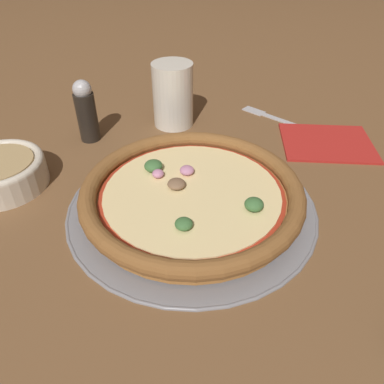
{
  "coord_description": "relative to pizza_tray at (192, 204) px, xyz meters",
  "views": [
    {
      "loc": [
        0.01,
        0.41,
        0.34
      ],
      "look_at": [
        0.0,
        0.0,
        0.02
      ],
      "focal_mm": 35.0,
      "sensor_mm": 36.0,
      "label": 1
    }
  ],
  "objects": [
    {
      "name": "napkin",
      "position": [
        -0.24,
        -0.17,
        0.0
      ],
      "size": [
        0.17,
        0.14,
        0.01
      ],
      "rotation": [
        0.0,
        0.0,
        -0.1
      ],
      "color": "#B2231E",
      "rests_on": "ground_plane"
    },
    {
      "name": "pepper_shaker",
      "position": [
        0.18,
        -0.19,
        0.05
      ],
      "size": [
        0.03,
        0.03,
        0.11
      ],
      "color": "black",
      "rests_on": "ground_plane"
    },
    {
      "name": "pizza",
      "position": [
        0.0,
        -0.0,
        0.02
      ],
      "size": [
        0.31,
        0.31,
        0.03
      ],
      "color": "#A86B33",
      "rests_on": "pizza_tray"
    },
    {
      "name": "bowl_near",
      "position": [
        0.28,
        -0.06,
        0.02
      ],
      "size": [
        0.13,
        0.13,
        0.04
      ],
      "color": "beige",
      "rests_on": "ground_plane"
    },
    {
      "name": "ground_plane",
      "position": [
        0.0,
        0.0,
        -0.0
      ],
      "size": [
        3.0,
        3.0,
        0.0
      ],
      "primitive_type": "plane",
      "color": "brown"
    },
    {
      "name": "drinking_cup",
      "position": [
        0.03,
        -0.25,
        0.06
      ],
      "size": [
        0.07,
        0.07,
        0.12
      ],
      "color": "silver",
      "rests_on": "ground_plane"
    },
    {
      "name": "pizza_tray",
      "position": [
        0.0,
        0.0,
        0.0
      ],
      "size": [
        0.35,
        0.35,
        0.01
      ],
      "color": "gray",
      "rests_on": "ground_plane"
    },
    {
      "name": "fork",
      "position": [
        -0.18,
        -0.25,
        -0.0
      ],
      "size": [
        0.16,
        0.15,
        0.0
      ],
      "rotation": [
        0.0,
        0.0,
        5.53
      ],
      "color": "#B7B7BC",
      "rests_on": "ground_plane"
    }
  ]
}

